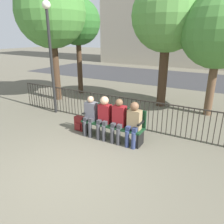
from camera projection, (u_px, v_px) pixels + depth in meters
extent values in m
plane|color=#605B4C|center=(66.00, 175.00, 4.58)|extent=(80.00, 80.00, 0.00)
cube|color=#14381E|center=(112.00, 125.00, 6.02)|extent=(1.81, 0.45, 0.05)
cube|color=#14381E|center=(115.00, 114.00, 6.09)|extent=(1.81, 0.05, 0.47)
cube|color=black|center=(87.00, 126.00, 6.49)|extent=(0.06, 0.38, 0.40)
cube|color=black|center=(140.00, 139.00, 5.70)|extent=(0.06, 0.38, 0.40)
cube|color=black|center=(87.00, 112.00, 6.34)|extent=(0.06, 0.38, 0.04)
cube|color=black|center=(141.00, 123.00, 5.54)|extent=(0.06, 0.38, 0.04)
cylinder|color=#3D3D42|center=(85.00, 129.00, 6.26)|extent=(0.11, 0.11, 0.45)
cylinder|color=#3D3D42|center=(90.00, 130.00, 6.18)|extent=(0.11, 0.11, 0.45)
cube|color=#3D3D42|center=(87.00, 119.00, 6.25)|extent=(0.11, 0.20, 0.12)
cube|color=#3D3D42|center=(92.00, 120.00, 6.17)|extent=(0.11, 0.20, 0.12)
cube|color=slate|center=(91.00, 111.00, 6.24)|extent=(0.34, 0.22, 0.52)
sphere|color=tan|center=(91.00, 99.00, 6.11)|extent=(0.18, 0.18, 0.18)
cylinder|color=#3D3D42|center=(98.00, 132.00, 6.05)|extent=(0.11, 0.11, 0.45)
cylinder|color=#3D3D42|center=(104.00, 133.00, 5.96)|extent=(0.11, 0.11, 0.45)
cube|color=#3D3D42|center=(100.00, 122.00, 6.04)|extent=(0.11, 0.20, 0.12)
cube|color=#3D3D42|center=(106.00, 123.00, 5.95)|extent=(0.11, 0.20, 0.12)
cube|color=maroon|center=(105.00, 114.00, 6.02)|extent=(0.34, 0.22, 0.53)
sphere|color=tan|center=(104.00, 101.00, 5.88)|extent=(0.23, 0.23, 0.23)
cylinder|color=#3D3D42|center=(112.00, 135.00, 5.84)|extent=(0.11, 0.11, 0.45)
cylinder|color=#3D3D42|center=(118.00, 137.00, 5.75)|extent=(0.11, 0.11, 0.45)
cube|color=#3D3D42|center=(114.00, 125.00, 5.83)|extent=(0.11, 0.20, 0.12)
cube|color=#3D3D42|center=(120.00, 126.00, 5.74)|extent=(0.11, 0.20, 0.12)
cube|color=maroon|center=(119.00, 116.00, 5.81)|extent=(0.34, 0.22, 0.56)
sphere|color=brown|center=(119.00, 102.00, 5.66)|extent=(0.19, 0.19, 0.19)
cylinder|color=navy|center=(127.00, 139.00, 5.63)|extent=(0.11, 0.11, 0.45)
cylinder|color=navy|center=(133.00, 141.00, 5.55)|extent=(0.11, 0.11, 0.45)
cube|color=navy|center=(129.00, 128.00, 5.62)|extent=(0.11, 0.20, 0.12)
cube|color=navy|center=(135.00, 129.00, 5.54)|extent=(0.11, 0.20, 0.12)
cube|color=#997F59|center=(134.00, 120.00, 5.61)|extent=(0.34, 0.22, 0.52)
sphere|color=brown|center=(135.00, 106.00, 5.47)|extent=(0.22, 0.22, 0.22)
cube|color=maroon|center=(80.00, 123.00, 6.66)|extent=(0.30, 0.18, 0.44)
cube|color=maroon|center=(78.00, 126.00, 6.59)|extent=(0.21, 0.04, 0.20)
cylinder|color=#2D2823|center=(29.00, 94.00, 8.93)|extent=(0.02, 0.02, 0.95)
cylinder|color=#2D2823|center=(31.00, 95.00, 8.86)|extent=(0.02, 0.02, 0.95)
cylinder|color=#2D2823|center=(34.00, 95.00, 8.80)|extent=(0.02, 0.02, 0.95)
cylinder|color=#2D2823|center=(36.00, 95.00, 8.73)|extent=(0.02, 0.02, 0.95)
cylinder|color=#2D2823|center=(39.00, 96.00, 8.67)|extent=(0.02, 0.02, 0.95)
cylinder|color=#2D2823|center=(41.00, 96.00, 8.60)|extent=(0.02, 0.02, 0.95)
cylinder|color=#2D2823|center=(44.00, 97.00, 8.54)|extent=(0.02, 0.02, 0.95)
cylinder|color=#2D2823|center=(46.00, 97.00, 8.47)|extent=(0.02, 0.02, 0.95)
cylinder|color=#2D2823|center=(49.00, 98.00, 8.40)|extent=(0.02, 0.02, 0.95)
cylinder|color=#2D2823|center=(52.00, 98.00, 8.34)|extent=(0.02, 0.02, 0.95)
cylinder|color=#2D2823|center=(54.00, 99.00, 8.27)|extent=(0.02, 0.02, 0.95)
cylinder|color=#2D2823|center=(57.00, 99.00, 8.21)|extent=(0.02, 0.02, 0.95)
cylinder|color=#2D2823|center=(60.00, 100.00, 8.14)|extent=(0.02, 0.02, 0.95)
cylinder|color=#2D2823|center=(63.00, 100.00, 8.08)|extent=(0.02, 0.02, 0.95)
cylinder|color=#2D2823|center=(66.00, 101.00, 8.01)|extent=(0.02, 0.02, 0.95)
cylinder|color=#2D2823|center=(69.00, 101.00, 7.95)|extent=(0.02, 0.02, 0.95)
cylinder|color=#2D2823|center=(72.00, 102.00, 7.88)|extent=(0.02, 0.02, 0.95)
cylinder|color=#2D2823|center=(75.00, 103.00, 7.82)|extent=(0.02, 0.02, 0.95)
cylinder|color=#2D2823|center=(78.00, 103.00, 7.75)|extent=(0.02, 0.02, 0.95)
cylinder|color=#2D2823|center=(81.00, 104.00, 7.68)|extent=(0.02, 0.02, 0.95)
cylinder|color=#2D2823|center=(84.00, 104.00, 7.62)|extent=(0.02, 0.02, 0.95)
cylinder|color=#2D2823|center=(87.00, 105.00, 7.55)|extent=(0.02, 0.02, 0.95)
cylinder|color=#2D2823|center=(91.00, 106.00, 7.49)|extent=(0.02, 0.02, 0.95)
cylinder|color=#2D2823|center=(94.00, 106.00, 7.42)|extent=(0.02, 0.02, 0.95)
cylinder|color=#2D2823|center=(98.00, 107.00, 7.36)|extent=(0.02, 0.02, 0.95)
cylinder|color=#2D2823|center=(101.00, 107.00, 7.29)|extent=(0.02, 0.02, 0.95)
cylinder|color=#2D2823|center=(105.00, 108.00, 7.23)|extent=(0.02, 0.02, 0.95)
cylinder|color=#2D2823|center=(108.00, 109.00, 7.16)|extent=(0.02, 0.02, 0.95)
cylinder|color=#2D2823|center=(112.00, 109.00, 7.09)|extent=(0.02, 0.02, 0.95)
cylinder|color=#2D2823|center=(116.00, 110.00, 7.03)|extent=(0.02, 0.02, 0.95)
cylinder|color=#2D2823|center=(119.00, 111.00, 6.96)|extent=(0.02, 0.02, 0.95)
cylinder|color=#2D2823|center=(123.00, 112.00, 6.90)|extent=(0.02, 0.02, 0.95)
cylinder|color=#2D2823|center=(127.00, 112.00, 6.83)|extent=(0.02, 0.02, 0.95)
cylinder|color=#2D2823|center=(131.00, 113.00, 6.77)|extent=(0.02, 0.02, 0.95)
cylinder|color=#2D2823|center=(136.00, 114.00, 6.70)|extent=(0.02, 0.02, 0.95)
cylinder|color=#2D2823|center=(140.00, 115.00, 6.64)|extent=(0.02, 0.02, 0.95)
cylinder|color=#2D2823|center=(144.00, 115.00, 6.57)|extent=(0.02, 0.02, 0.95)
cylinder|color=#2D2823|center=(148.00, 116.00, 6.51)|extent=(0.02, 0.02, 0.95)
cylinder|color=#2D2823|center=(153.00, 117.00, 6.44)|extent=(0.02, 0.02, 0.95)
cylinder|color=#2D2823|center=(158.00, 118.00, 6.37)|extent=(0.02, 0.02, 0.95)
cylinder|color=#2D2823|center=(162.00, 119.00, 6.31)|extent=(0.02, 0.02, 0.95)
cylinder|color=#2D2823|center=(167.00, 120.00, 6.24)|extent=(0.02, 0.02, 0.95)
cylinder|color=#2D2823|center=(172.00, 121.00, 6.18)|extent=(0.02, 0.02, 0.95)
cylinder|color=#2D2823|center=(177.00, 121.00, 6.11)|extent=(0.02, 0.02, 0.95)
cylinder|color=#2D2823|center=(182.00, 122.00, 6.05)|extent=(0.02, 0.02, 0.95)
cylinder|color=#2D2823|center=(187.00, 123.00, 5.98)|extent=(0.02, 0.02, 0.95)
cylinder|color=#2D2823|center=(192.00, 124.00, 5.92)|extent=(0.02, 0.02, 0.95)
cylinder|color=#2D2823|center=(198.00, 125.00, 5.85)|extent=(0.02, 0.02, 0.95)
cylinder|color=#2D2823|center=(203.00, 126.00, 5.78)|extent=(0.02, 0.02, 0.95)
cylinder|color=#2D2823|center=(209.00, 127.00, 5.72)|extent=(0.02, 0.02, 0.95)
cylinder|color=#2D2823|center=(215.00, 129.00, 5.65)|extent=(0.02, 0.02, 0.95)
cylinder|color=#2D2823|center=(221.00, 130.00, 5.59)|extent=(0.02, 0.02, 0.95)
cube|color=#2D2823|center=(128.00, 98.00, 6.67)|extent=(9.00, 0.03, 0.03)
cylinder|color=#422D1E|center=(80.00, 65.00, 10.62)|extent=(0.24, 0.24, 2.76)
sphere|color=#2D6628|center=(77.00, 22.00, 9.97)|extent=(2.10, 2.10, 2.10)
cylinder|color=brown|center=(211.00, 85.00, 7.66)|extent=(0.28, 0.28, 2.23)
sphere|color=#478438|center=(220.00, 30.00, 7.06)|extent=(2.51, 2.51, 2.51)
cylinder|color=#422D1E|center=(55.00, 67.00, 9.48)|extent=(0.33, 0.33, 2.85)
sphere|color=#478438|center=(51.00, 12.00, 8.75)|extent=(2.83, 2.83, 2.83)
cylinder|color=#422D1E|center=(163.00, 73.00, 8.61)|extent=(0.35, 0.35, 2.71)
sphere|color=#569342|center=(167.00, 15.00, 7.92)|extent=(2.63, 2.63, 2.63)
cylinder|color=black|center=(52.00, 64.00, 7.66)|extent=(0.10, 0.10, 3.60)
sphere|color=silver|center=(46.00, 5.00, 7.03)|extent=(0.28, 0.28, 0.28)
cube|color=#333335|center=(188.00, 79.00, 14.39)|extent=(24.00, 6.00, 0.01)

